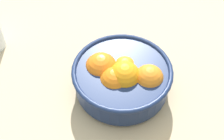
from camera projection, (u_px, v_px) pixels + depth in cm
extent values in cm
cube|color=tan|center=(107.00, 102.00, 81.31)|extent=(123.49, 99.70, 3.00)
cylinder|color=navy|center=(122.00, 87.00, 81.58)|extent=(21.27, 21.27, 1.20)
cylinder|color=navy|center=(122.00, 79.00, 78.76)|extent=(23.12, 23.12, 6.15)
torus|color=navy|center=(122.00, 71.00, 76.39)|extent=(24.32, 24.32, 1.20)
sphere|color=orange|center=(148.00, 77.00, 76.37)|extent=(7.11, 7.11, 7.11)
sphere|color=orange|center=(125.00, 69.00, 79.74)|extent=(6.42, 6.42, 6.42)
sphere|color=orange|center=(101.00, 69.00, 78.82)|extent=(8.17, 8.17, 8.17)
sphere|color=orange|center=(114.00, 82.00, 76.35)|extent=(7.63, 7.63, 7.63)
sphere|color=orange|center=(124.00, 77.00, 76.09)|extent=(7.75, 7.75, 7.75)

